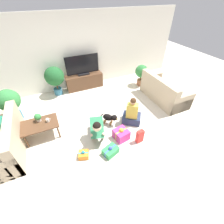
{
  "coord_description": "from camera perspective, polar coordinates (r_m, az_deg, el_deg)",
  "views": [
    {
      "loc": [
        -1.05,
        -2.92,
        3.09
      ],
      "look_at": [
        0.27,
        -0.01,
        0.45
      ],
      "focal_mm": 24.0,
      "sensor_mm": 36.0,
      "label": 1
    }
  ],
  "objects": [
    {
      "name": "wall_back",
      "position": [
        5.92,
        -13.95,
        20.96
      ],
      "size": [
        8.4,
        0.06,
        2.6
      ],
      "color": "white",
      "rests_on": "ground_plane"
    },
    {
      "name": "gift_bag_a",
      "position": [
        3.91,
        10.58,
        -9.09
      ],
      "size": [
        0.2,
        0.13,
        0.4
      ],
      "rotation": [
        0.0,
        0.0,
        0.11
      ],
      "color": "red",
      "rests_on": "ground_plane"
    },
    {
      "name": "gift_box_b",
      "position": [
        3.72,
        -10.77,
        -15.64
      ],
      "size": [
        0.29,
        0.28,
        0.2
      ],
      "rotation": [
        0.0,
        0.0,
        -0.32
      ],
      "color": "orange",
      "rests_on": "ground_plane"
    },
    {
      "name": "gift_box_a",
      "position": [
        3.7,
        -0.56,
        -14.58
      ],
      "size": [
        0.43,
        0.37,
        0.24
      ],
      "rotation": [
        0.0,
        0.0,
        0.35
      ],
      "color": "#2D934C",
      "rests_on": "ground_plane"
    },
    {
      "name": "potted_plant_corner_left",
      "position": [
        5.11,
        -34.55,
        3.15
      ],
      "size": [
        0.62,
        0.62,
        0.99
      ],
      "color": "#336B84",
      "rests_on": "ground_plane"
    },
    {
      "name": "potted_plant_corner_right",
      "position": [
        6.18,
        11.1,
        14.45
      ],
      "size": [
        0.49,
        0.49,
        0.84
      ],
      "color": "#A36042",
      "rests_on": "ground_plane"
    },
    {
      "name": "coffee_table",
      "position": [
        4.26,
        -25.72,
        -4.58
      ],
      "size": [
        0.9,
        0.59,
        0.44
      ],
      "color": "brown",
      "rests_on": "ground_plane"
    },
    {
      "name": "gift_box_c",
      "position": [
        3.97,
        3.52,
        -8.45
      ],
      "size": [
        0.4,
        0.4,
        0.36
      ],
      "rotation": [
        0.0,
        0.0,
        0.18
      ],
      "color": "#CC3389",
      "rests_on": "ground_plane"
    },
    {
      "name": "person_sitting",
      "position": [
        4.33,
        7.57,
        -0.75
      ],
      "size": [
        0.66,
        0.63,
        0.88
      ],
      "rotation": [
        0.0,
        0.0,
        2.52
      ],
      "color": "#283351",
      "rests_on": "ground_plane"
    },
    {
      "name": "potted_plant_back_left",
      "position": [
        5.75,
        -21.01,
        12.21
      ],
      "size": [
        0.67,
        0.67,
        1.05
      ],
      "color": "#336B84",
      "rests_on": "ground_plane"
    },
    {
      "name": "tv",
      "position": [
        5.84,
        -11.15,
        16.74
      ],
      "size": [
        1.22,
        0.2,
        0.73
      ],
      "color": "black",
      "rests_on": "tv_console"
    },
    {
      "name": "sofa_right",
      "position": [
        5.55,
        18.98,
        7.27
      ],
      "size": [
        0.85,
        1.74,
        0.86
      ],
      "rotation": [
        0.0,
        0.0,
        1.57
      ],
      "color": "tan",
      "rests_on": "ground_plane"
    },
    {
      "name": "ground_plane",
      "position": [
        4.38,
        -3.28,
        -5.38
      ],
      "size": [
        16.0,
        16.0,
        0.0
      ],
      "primitive_type": "plane",
      "color": "beige"
    },
    {
      "name": "tabletop_plant",
      "position": [
        4.25,
        -26.42,
        -1.79
      ],
      "size": [
        0.17,
        0.17,
        0.22
      ],
      "color": "beige",
      "rests_on": "coffee_table"
    },
    {
      "name": "dog",
      "position": [
        4.27,
        -0.82,
        -2.17
      ],
      "size": [
        0.39,
        0.41,
        0.37
      ],
      "rotation": [
        0.0,
        0.0,
        0.76
      ],
      "color": "black",
      "rests_on": "ground_plane"
    },
    {
      "name": "sofa_left",
      "position": [
        4.38,
        -35.83,
        -9.32
      ],
      "size": [
        0.85,
        1.74,
        0.86
      ],
      "rotation": [
        0.0,
        0.0,
        -1.57
      ],
      "color": "tan",
      "rests_on": "ground_plane"
    },
    {
      "name": "person_kneeling",
      "position": [
        3.83,
        -5.74,
        -6.07
      ],
      "size": [
        0.52,
        0.84,
        0.81
      ],
      "rotation": [
        0.0,
        0.0,
        -0.28
      ],
      "color": "#23232D",
      "rests_on": "ground_plane"
    },
    {
      "name": "mug",
      "position": [
        4.18,
        -23.27,
        -2.87
      ],
      "size": [
        0.12,
        0.08,
        0.09
      ],
      "color": "silver",
      "rests_on": "coffee_table"
    },
    {
      "name": "tv_console",
      "position": [
        6.09,
        -10.43,
        11.48
      ],
      "size": [
        1.4,
        0.41,
        0.56
      ],
      "color": "brown",
      "rests_on": "ground_plane"
    }
  ]
}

